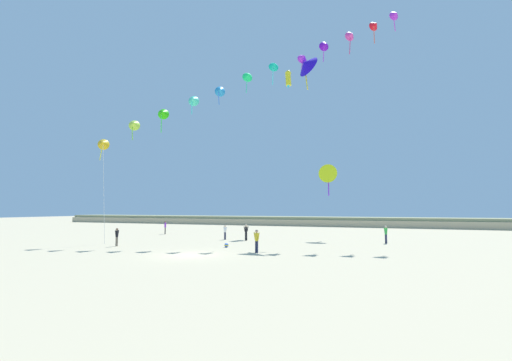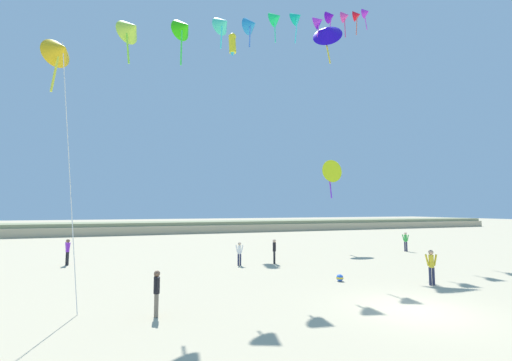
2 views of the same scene
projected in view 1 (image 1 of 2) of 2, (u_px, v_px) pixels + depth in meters
name	position (u px, v px, depth m)	size (l,w,h in m)	color
ground_plane	(190.00, 255.00, 24.36)	(240.00, 240.00, 0.00)	#C1B28E
dune_ridge	(317.00, 221.00, 66.50)	(120.00, 8.12, 1.70)	tan
person_near_left	(225.00, 231.00, 36.47)	(0.52, 0.28, 1.54)	#282D4C
person_near_right	(386.00, 233.00, 32.55)	(0.38, 0.54, 1.68)	#282D4C
person_mid_center	(117.00, 236.00, 30.05)	(0.22, 0.56, 1.59)	#726656
person_far_left	(165.00, 226.00, 44.20)	(0.42, 0.54, 1.72)	black
person_far_right	(257.00, 239.00, 25.67)	(0.58, 0.31, 1.72)	#282D4C
person_far_center	(246.00, 231.00, 35.48)	(0.38, 0.53, 1.66)	black
kite_banner_string	(262.00, 72.00, 36.84)	(28.64, 17.55, 26.58)	gold
large_kite_low_lead	(328.00, 174.00, 37.78)	(2.05, 0.84, 3.47)	#D6EE19
large_kite_mid_trail	(288.00, 79.00, 49.34)	(0.94, 0.84, 2.65)	yellow
large_kite_high_solo	(306.00, 65.00, 36.92)	(3.15, 3.02, 4.15)	#1F0BC2
beach_ball	(226.00, 245.00, 29.15)	(0.36, 0.36, 0.36)	blue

